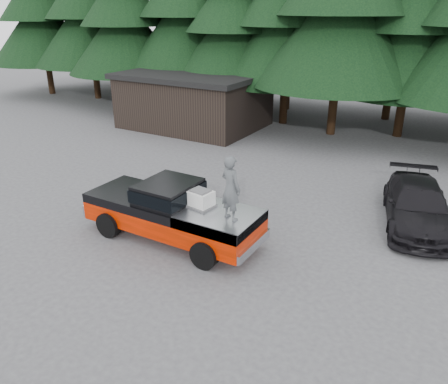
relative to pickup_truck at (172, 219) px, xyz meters
The scene contains 7 objects.
ground 1.65m from the pickup_truck, 18.12° to the left, with size 120.00×120.00×0.00m, color #474749.
pickup_truck is the anchor object (origin of this frame).
truck_cab 0.97m from the pickup_truck, behind, with size 1.66×1.90×0.59m, color black.
air_compressor 1.39m from the pickup_truck, ahead, with size 0.70×0.58×0.48m, color white.
man_on_bed 2.77m from the pickup_truck, ahead, with size 0.69×0.45×1.90m, color #4C5053.
parked_car 8.31m from the pickup_truck, 37.10° to the left, with size 2.03×4.99×1.45m, color black.
utility_building 14.62m from the pickup_truck, 121.25° to the left, with size 8.40×6.40×3.30m.
Camera 1 is at (6.36, -10.41, 6.94)m, focal length 35.00 mm.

